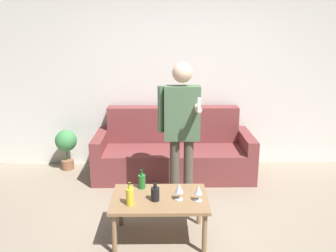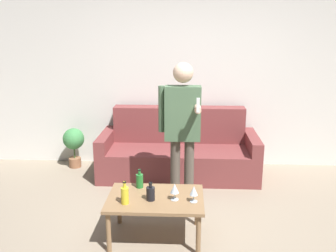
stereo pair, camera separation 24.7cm
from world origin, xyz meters
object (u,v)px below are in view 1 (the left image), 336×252
(couch, at_px, (173,152))
(bottle_orange, at_px, (142,181))
(person_standing_front, at_px, (182,123))
(coffee_table, at_px, (160,202))

(couch, bearing_deg, bottle_orange, -103.71)
(person_standing_front, bearing_deg, couch, 93.53)
(bottle_orange, relative_size, person_standing_front, 0.12)
(bottle_orange, xyz_separation_m, person_standing_front, (0.41, 0.46, 0.46))
(couch, distance_m, person_standing_front, 1.15)
(couch, relative_size, person_standing_front, 1.30)
(couch, height_order, coffee_table, couch)
(coffee_table, relative_size, bottle_orange, 4.76)
(coffee_table, bearing_deg, person_standing_front, 71.07)
(coffee_table, bearing_deg, couch, 83.95)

